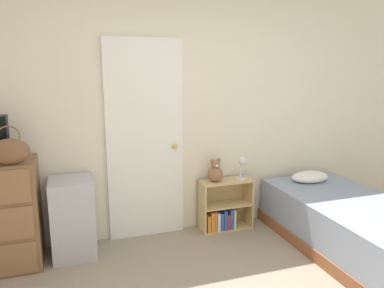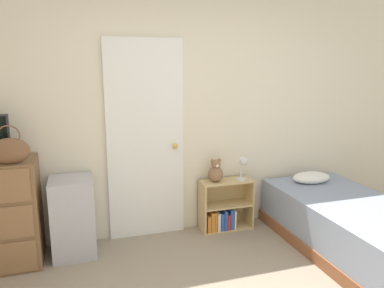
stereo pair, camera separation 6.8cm
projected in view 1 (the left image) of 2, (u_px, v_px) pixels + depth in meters
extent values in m
cube|color=beige|center=(179.00, 113.00, 3.89)|extent=(10.00, 0.06, 2.55)
cube|color=white|center=(145.00, 141.00, 3.78)|extent=(0.78, 0.04, 2.03)
sphere|color=gold|center=(175.00, 146.00, 3.85)|extent=(0.06, 0.06, 0.06)
ellipsoid|color=brown|center=(10.00, 152.00, 3.04)|extent=(0.31, 0.09, 0.22)
torus|color=brown|center=(8.00, 137.00, 3.02)|extent=(0.18, 0.01, 0.18)
cube|color=#ADADB7|center=(73.00, 218.00, 3.49)|extent=(0.39, 0.42, 0.74)
cube|color=tan|center=(202.00, 207.00, 4.00)|extent=(0.02, 0.25, 0.55)
cube|color=tan|center=(248.00, 201.00, 4.17)|extent=(0.02, 0.25, 0.55)
cube|color=tan|center=(225.00, 227.00, 4.14)|extent=(0.53, 0.25, 0.02)
cube|color=tan|center=(225.00, 204.00, 4.09)|extent=(0.53, 0.25, 0.02)
cube|color=tan|center=(226.00, 181.00, 4.03)|extent=(0.53, 0.25, 0.02)
cube|color=tan|center=(221.00, 201.00, 4.20)|extent=(0.57, 0.01, 0.55)
cube|color=orange|center=(207.00, 222.00, 4.03)|extent=(0.04, 0.18, 0.18)
cube|color=orange|center=(211.00, 220.00, 4.03)|extent=(0.04, 0.16, 0.22)
cube|color=orange|center=(214.00, 220.00, 4.04)|extent=(0.02, 0.16, 0.21)
cube|color=white|center=(216.00, 220.00, 4.07)|extent=(0.03, 0.20, 0.20)
cube|color=#3359B2|center=(220.00, 220.00, 4.07)|extent=(0.04, 0.16, 0.19)
cube|color=#3359B2|center=(224.00, 219.00, 4.07)|extent=(0.03, 0.15, 0.22)
cube|color=red|center=(226.00, 220.00, 4.11)|extent=(0.03, 0.19, 0.17)
cube|color=#3359B2|center=(228.00, 217.00, 4.12)|extent=(0.03, 0.21, 0.23)
cube|color=white|center=(232.00, 218.00, 4.11)|extent=(0.02, 0.16, 0.21)
sphere|color=#8C6647|center=(215.00, 174.00, 3.98)|extent=(0.16, 0.16, 0.16)
sphere|color=#8C6647|center=(215.00, 164.00, 3.95)|extent=(0.10, 0.10, 0.10)
sphere|color=silver|center=(217.00, 166.00, 3.91)|extent=(0.04, 0.04, 0.04)
sphere|color=#8C6647|center=(212.00, 161.00, 3.93)|extent=(0.04, 0.04, 0.04)
sphere|color=#8C6647|center=(219.00, 160.00, 3.96)|extent=(0.04, 0.04, 0.04)
cylinder|color=silver|center=(240.00, 179.00, 4.06)|extent=(0.11, 0.11, 0.01)
cylinder|color=silver|center=(241.00, 171.00, 4.04)|extent=(0.01, 0.01, 0.17)
sphere|color=silver|center=(243.00, 161.00, 4.01)|extent=(0.10, 0.10, 0.10)
cube|color=brown|center=(352.00, 245.00, 3.62)|extent=(0.97, 1.99, 0.12)
cube|color=#8C99B2|center=(354.00, 221.00, 3.57)|extent=(0.94, 1.93, 0.37)
ellipsoid|color=white|center=(310.00, 177.00, 4.19)|extent=(0.44, 0.28, 0.12)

